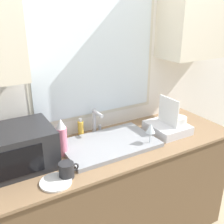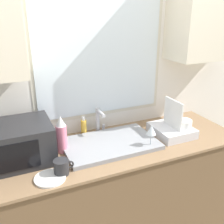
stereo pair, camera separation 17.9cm
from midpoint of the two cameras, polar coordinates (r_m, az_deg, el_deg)
countertop at (r=2.23m, az=3.43°, el=-17.63°), size 1.91×0.66×0.93m
wall_back at (r=2.04m, az=0.14°, el=9.43°), size 6.00×0.38×2.60m
sink_basin at (r=1.94m, az=2.19°, el=-6.95°), size 0.68×0.43×0.03m
faucet at (r=2.08m, az=-0.38°, el=-1.59°), size 0.08×0.15×0.21m
microwave at (r=1.80m, az=-17.21°, el=-6.46°), size 0.44×0.38×0.25m
dish_rack at (r=2.16m, az=15.50°, el=-3.50°), size 0.28×0.31×0.29m
spray_bottle at (r=1.83m, az=-8.21°, el=-5.04°), size 0.07×0.07×0.27m
soap_bottle at (r=2.07m, az=-3.71°, el=-3.35°), size 0.05×0.05×0.15m
mug_near_sink at (r=1.63m, az=-7.81°, el=-11.90°), size 0.13×0.09×0.10m
wine_glass at (r=1.89m, az=11.27°, el=-4.11°), size 0.07×0.07×0.18m
small_plate at (r=1.62m, az=-10.22°, el=-14.09°), size 0.19×0.19×0.01m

